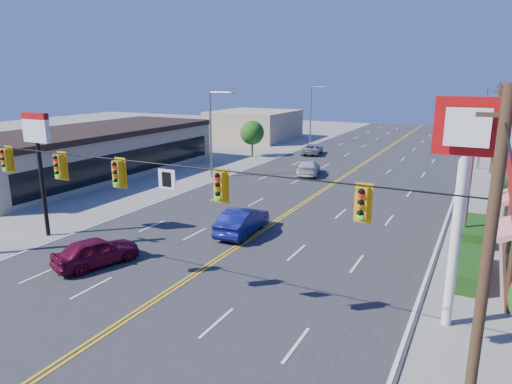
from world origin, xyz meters
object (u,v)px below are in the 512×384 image
at_px(signal_span, 140,190).
at_px(pizza_hut_sign, 38,149).
at_px(car_blue, 242,222).
at_px(kfc_pylon, 463,168).
at_px(car_magenta, 96,252).
at_px(car_white, 309,168).
at_px(car_silver, 312,150).

relative_size(signal_span, pizza_hut_sign, 3.55).
height_order(pizza_hut_sign, car_blue, pizza_hut_sign).
bearing_deg(kfc_pylon, pizza_hut_sign, 180.00).
bearing_deg(car_magenta, car_white, -75.01).
bearing_deg(signal_span, kfc_pylon, 19.78).
bearing_deg(car_white, pizza_hut_sign, 56.33).
bearing_deg(pizza_hut_sign, kfc_pylon, 0.00).
height_order(kfc_pylon, pizza_hut_sign, kfc_pylon).
bearing_deg(kfc_pylon, car_blue, 155.29).
height_order(pizza_hut_sign, car_magenta, pizza_hut_sign).
distance_m(car_magenta, car_blue, 8.52).
distance_m(kfc_pylon, car_magenta, 16.96).
distance_m(signal_span, car_magenta, 6.71).
bearing_deg(car_blue, pizza_hut_sign, 24.22).
distance_m(signal_span, pizza_hut_sign, 11.60).
bearing_deg(pizza_hut_sign, car_blue, 28.12).
relative_size(pizza_hut_sign, car_blue, 1.46).
xyz_separation_m(signal_span, kfc_pylon, (11.12, 4.00, 1.16)).
xyz_separation_m(kfc_pylon, pizza_hut_sign, (-22.00, 0.00, -0.86)).
bearing_deg(kfc_pylon, signal_span, -160.22).
bearing_deg(car_white, kfc_pylon, 106.62).
bearing_deg(pizza_hut_sign, car_white, 71.53).
height_order(kfc_pylon, car_white, kfc_pylon).
bearing_deg(car_white, car_magenta, 70.98).
relative_size(signal_span, car_white, 5.08).
distance_m(pizza_hut_sign, car_white, 24.71).
relative_size(kfc_pylon, car_magenta, 2.03).
bearing_deg(car_magenta, signal_span, 176.43).
relative_size(car_blue, car_white, 0.98).
relative_size(car_magenta, car_silver, 0.92).
distance_m(pizza_hut_sign, car_magenta, 7.76).
distance_m(car_white, car_silver, 11.99).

